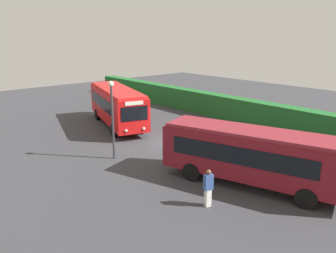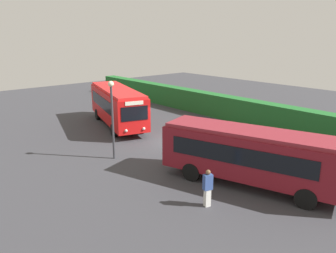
{
  "view_description": "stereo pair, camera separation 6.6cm",
  "coord_description": "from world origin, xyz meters",
  "px_view_note": "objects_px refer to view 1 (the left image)",
  "views": [
    {
      "loc": [
        17.37,
        -15.44,
        7.66
      ],
      "look_at": [
        1.06,
        -1.08,
        1.56
      ],
      "focal_mm": 35.49,
      "sensor_mm": 36.0,
      "label": 1
    },
    {
      "loc": [
        17.41,
        -15.39,
        7.66
      ],
      "look_at": [
        1.06,
        -1.08,
        1.56
      ],
      "focal_mm": 35.49,
      "sensor_mm": 36.0,
      "label": 2
    }
  ],
  "objects_px": {
    "person_left": "(215,148)",
    "person_far": "(208,187)",
    "bus_red": "(117,105)",
    "bus_maroon": "(252,154)",
    "lamppost": "(112,110)",
    "person_right": "(252,153)",
    "traffic_cone": "(272,134)",
    "person_center": "(230,152)"
  },
  "relations": [
    {
      "from": "person_far",
      "to": "lamppost",
      "type": "bearing_deg",
      "value": -163.14
    },
    {
      "from": "bus_red",
      "to": "person_left",
      "type": "bearing_deg",
      "value": 16.36
    },
    {
      "from": "traffic_cone",
      "to": "lamppost",
      "type": "distance_m",
      "value": 12.51
    },
    {
      "from": "bus_red",
      "to": "person_right",
      "type": "xyz_separation_m",
      "value": [
        12.95,
        0.99,
        -1.0
      ]
    },
    {
      "from": "bus_red",
      "to": "person_right",
      "type": "relative_size",
      "value": 5.79
    },
    {
      "from": "bus_red",
      "to": "traffic_cone",
      "type": "xyz_separation_m",
      "value": [
        10.62,
        6.99,
        -1.57
      ]
    },
    {
      "from": "bus_red",
      "to": "person_center",
      "type": "relative_size",
      "value": 5.63
    },
    {
      "from": "bus_maroon",
      "to": "person_right",
      "type": "relative_size",
      "value": 5.78
    },
    {
      "from": "person_left",
      "to": "lamppost",
      "type": "bearing_deg",
      "value": 93.43
    },
    {
      "from": "bus_maroon",
      "to": "person_left",
      "type": "height_order",
      "value": "bus_maroon"
    },
    {
      "from": "bus_maroon",
      "to": "traffic_cone",
      "type": "height_order",
      "value": "bus_maroon"
    },
    {
      "from": "person_far",
      "to": "traffic_cone",
      "type": "distance_m",
      "value": 12.11
    },
    {
      "from": "bus_maroon",
      "to": "person_right",
      "type": "height_order",
      "value": "bus_maroon"
    },
    {
      "from": "traffic_cone",
      "to": "person_far",
      "type": "bearing_deg",
      "value": -71.83
    },
    {
      "from": "traffic_cone",
      "to": "bus_maroon",
      "type": "bearing_deg",
      "value": -65.18
    },
    {
      "from": "person_left",
      "to": "traffic_cone",
      "type": "height_order",
      "value": "person_left"
    },
    {
      "from": "person_right",
      "to": "person_left",
      "type": "bearing_deg",
      "value": -130.74
    },
    {
      "from": "bus_red",
      "to": "traffic_cone",
      "type": "height_order",
      "value": "bus_red"
    },
    {
      "from": "bus_red",
      "to": "person_far",
      "type": "bearing_deg",
      "value": 0.08
    },
    {
      "from": "bus_maroon",
      "to": "person_center",
      "type": "bearing_deg",
      "value": 135.38
    },
    {
      "from": "bus_red",
      "to": "lamppost",
      "type": "height_order",
      "value": "lamppost"
    },
    {
      "from": "lamppost",
      "to": "person_far",
      "type": "bearing_deg",
      "value": -0.37
    },
    {
      "from": "person_center",
      "to": "traffic_cone",
      "type": "height_order",
      "value": "person_center"
    },
    {
      "from": "bus_maroon",
      "to": "person_far",
      "type": "xyz_separation_m",
      "value": [
        -0.01,
        -3.32,
        -0.79
      ]
    },
    {
      "from": "person_right",
      "to": "traffic_cone",
      "type": "height_order",
      "value": "person_right"
    },
    {
      "from": "person_left",
      "to": "person_center",
      "type": "distance_m",
      "value": 0.96
    },
    {
      "from": "bus_red",
      "to": "person_far",
      "type": "distance_m",
      "value": 15.1
    },
    {
      "from": "bus_maroon",
      "to": "person_center",
      "type": "height_order",
      "value": "bus_maroon"
    },
    {
      "from": "person_left",
      "to": "person_far",
      "type": "bearing_deg",
      "value": 178.89
    },
    {
      "from": "person_right",
      "to": "lamppost",
      "type": "relative_size",
      "value": 0.34
    },
    {
      "from": "bus_red",
      "to": "bus_maroon",
      "type": "xyz_separation_m",
      "value": [
        14.4,
        -1.18,
        -0.13
      ]
    },
    {
      "from": "bus_red",
      "to": "bus_maroon",
      "type": "height_order",
      "value": "bus_red"
    },
    {
      "from": "bus_red",
      "to": "bus_maroon",
      "type": "bearing_deg",
      "value": 12.76
    },
    {
      "from": "person_center",
      "to": "person_far",
      "type": "bearing_deg",
      "value": -149.12
    },
    {
      "from": "bus_maroon",
      "to": "person_left",
      "type": "distance_m",
      "value": 3.52
    },
    {
      "from": "bus_maroon",
      "to": "traffic_cone",
      "type": "xyz_separation_m",
      "value": [
        -3.78,
        8.17,
        -1.44
      ]
    },
    {
      "from": "traffic_cone",
      "to": "lamppost",
      "type": "xyz_separation_m",
      "value": [
        -4.22,
        -11.43,
        2.83
      ]
    },
    {
      "from": "bus_maroon",
      "to": "traffic_cone",
      "type": "bearing_deg",
      "value": 97.2
    },
    {
      "from": "person_left",
      "to": "traffic_cone",
      "type": "distance_m",
      "value": 7.24
    },
    {
      "from": "bus_red",
      "to": "bus_maroon",
      "type": "relative_size",
      "value": 1.0
    },
    {
      "from": "person_center",
      "to": "lamppost",
      "type": "xyz_separation_m",
      "value": [
        -5.64,
        -4.47,
        2.23
      ]
    },
    {
      "from": "person_right",
      "to": "person_far",
      "type": "distance_m",
      "value": 5.66
    }
  ]
}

